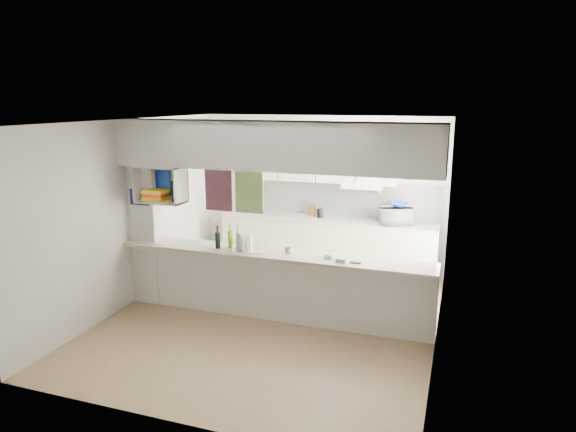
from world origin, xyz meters
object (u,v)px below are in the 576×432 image
at_px(dish_rack, 249,244).
at_px(wine_bottles, 229,240).
at_px(microwave, 396,215).
at_px(bowl, 399,205).

xyz_separation_m(dish_rack, wine_bottles, (-0.28, -0.02, 0.04)).
height_order(microwave, bowl, bowl).
distance_m(microwave, dish_rack, 2.66).
relative_size(dish_rack, wine_bottles, 1.32).
bearing_deg(wine_bottles, microwave, 48.10).
bearing_deg(microwave, dish_rack, 32.48).
bearing_deg(bowl, microwave, -160.34).
bearing_deg(bowl, wine_bottles, -132.35).
distance_m(microwave, wine_bottles, 2.85).
bearing_deg(dish_rack, bowl, 36.46).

